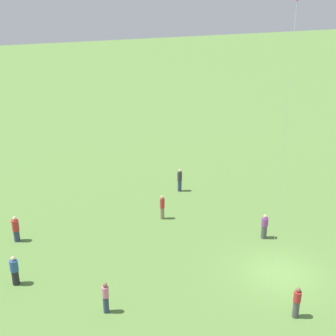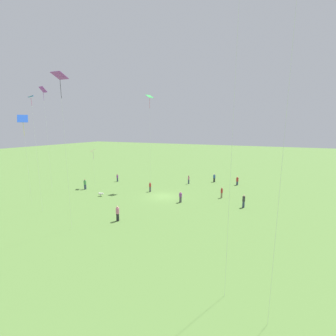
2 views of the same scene
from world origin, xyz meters
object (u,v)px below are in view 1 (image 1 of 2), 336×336
Objects in this scene: person_7 at (162,207)px; person_9 at (264,227)px; person_4 at (106,297)px; person_8 at (180,180)px; person_0 at (15,271)px; person_5 at (16,229)px; person_3 at (297,302)px.

person_7 is 7.11m from person_9.
person_7 is (-7.95, 6.70, 0.03)m from person_4.
person_8 is (-3.72, 3.20, 0.04)m from person_7.
person_4 is 11.83m from person_9.
person_4 is at bearing -36.64° from person_0.
person_4 is 0.97× the size of person_7.
person_8 is (-2.57, 12.87, 0.09)m from person_5.
person_0 is 4.81m from person_5.
person_8 is (-15.98, 1.60, 0.09)m from person_3.
person_4 is 0.92× the size of person_8.
person_3 is 1.02× the size of person_9.
person_3 is 7.73m from person_9.
person_5 is 0.93× the size of person_8.
person_5 reaches higher than person_4.
person_4 is (-4.31, -8.30, 0.02)m from person_3.
person_4 is 15.31m from person_8.
person_7 is 0.95× the size of person_8.
person_7 is at bearing -66.79° from person_5.
person_8 reaches higher than person_7.
person_9 is at bearing 137.84° from person_8.
person_8 is at bearing 41.04° from person_0.
person_3 is (8.66, 12.03, 0.00)m from person_0.
person_3 is 0.97× the size of person_7.
person_5 reaches higher than person_9.
person_5 is 0.98× the size of person_7.
person_0 is at bearing -159.07° from person_5.
person_9 is at bearing 113.00° from person_4.
person_7 reaches higher than person_3.
person_9 is (-7.03, 3.21, -0.03)m from person_3.
person_7 is at bearing 31.86° from person_0.
person_9 is at bearing -83.81° from person_5.
person_0 reaches higher than person_9.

